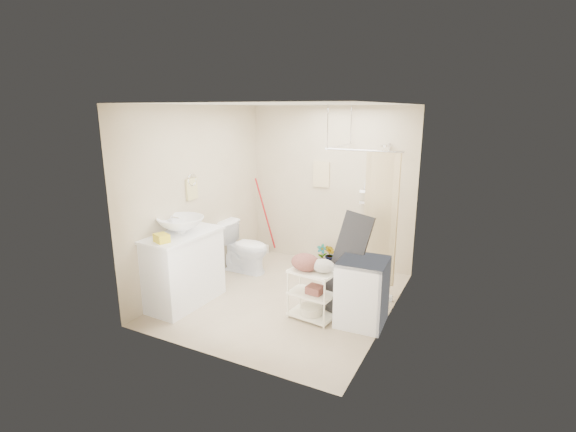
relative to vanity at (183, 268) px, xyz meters
name	(u,v)px	position (x,y,z in m)	size (l,w,h in m)	color
floor	(286,298)	(1.16, 0.74, -0.49)	(3.20, 3.20, 0.00)	#C2B091
ceiling	(285,104)	(1.16, 0.74, 2.11)	(2.80, 3.20, 0.04)	silver
wall_back	(330,187)	(1.16, 2.34, 0.81)	(2.80, 0.04, 2.60)	beige
wall_front	(211,240)	(1.16, -0.86, 0.81)	(2.80, 0.04, 2.60)	beige
wall_left	(200,197)	(-0.24, 0.74, 0.81)	(0.04, 3.20, 2.60)	beige
wall_right	(392,219)	(2.56, 0.74, 0.81)	(0.04, 3.20, 2.60)	beige
vanity	(183,268)	(0.00, 0.00, 0.00)	(0.62, 1.11, 0.98)	white
sink	(181,225)	(0.00, 0.02, 0.59)	(0.60, 0.60, 0.21)	white
counter_basket	(162,238)	(0.06, -0.40, 0.54)	(0.18, 0.14, 0.10)	yellow
floor_basket	(184,306)	(0.16, -0.20, -0.42)	(0.26, 0.20, 0.14)	gold
toilet	(244,247)	(0.12, 1.32, -0.08)	(0.46, 0.80, 0.81)	white
mop	(265,216)	(-0.03, 2.25, 0.19)	(0.13, 0.13, 1.37)	#AC1117
potted_plant_a	(322,254)	(1.12, 2.15, -0.31)	(0.18, 0.12, 0.35)	brown
potted_plant_b	(330,255)	(1.26, 2.17, -0.31)	(0.20, 0.16, 0.36)	brown
hanging_towel	(321,174)	(1.01, 2.32, 1.01)	(0.28, 0.03, 0.42)	beige
towel_ring	(192,188)	(-0.22, 0.54, 0.98)	(0.04, 0.22, 0.34)	#DACD82
tp_holder	(206,234)	(-0.20, 0.79, 0.23)	(0.08, 0.12, 0.14)	white
shower	(370,215)	(2.01, 1.79, 0.56)	(1.10, 1.10, 2.10)	silver
shampoo_bottle_a	(368,182)	(1.82, 2.25, 0.96)	(0.10, 0.10, 0.25)	silver
shampoo_bottle_b	(372,185)	(1.88, 2.25, 0.92)	(0.08, 0.08, 0.18)	#375999
washing_machine	(362,292)	(2.30, 0.55, -0.08)	(0.55, 0.57, 0.81)	white
laundry_rack	(312,290)	(1.71, 0.36, -0.11)	(0.55, 0.32, 0.76)	white
ironing_board	(346,263)	(2.04, 0.69, 0.19)	(0.38, 0.11, 1.35)	black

